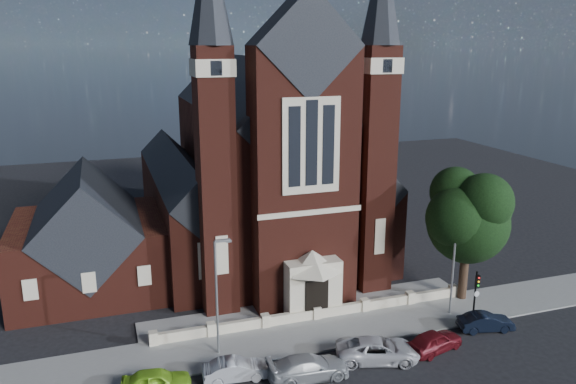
# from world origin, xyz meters

# --- Properties ---
(ground) EXTENTS (120.00, 120.00, 0.00)m
(ground) POSITION_xyz_m (0.00, 15.00, 0.00)
(ground) COLOR black
(ground) RESTS_ON ground
(pavement_strip) EXTENTS (60.00, 5.00, 0.12)m
(pavement_strip) POSITION_xyz_m (0.00, 4.50, 0.00)
(pavement_strip) COLOR gray
(pavement_strip) RESTS_ON ground
(forecourt_paving) EXTENTS (26.00, 3.00, 0.14)m
(forecourt_paving) POSITION_xyz_m (0.00, 8.50, 0.00)
(forecourt_paving) COLOR gray
(forecourt_paving) RESTS_ON ground
(forecourt_wall) EXTENTS (24.00, 0.40, 0.90)m
(forecourt_wall) POSITION_xyz_m (0.00, 6.50, 0.00)
(forecourt_wall) COLOR beige
(forecourt_wall) RESTS_ON ground
(church) EXTENTS (20.01, 34.90, 29.20)m
(church) POSITION_xyz_m (-0.00, 22.94, 8.19)
(church) COLOR #4D1D14
(church) RESTS_ON ground
(parish_hall) EXTENTS (12.00, 12.20, 10.24)m
(parish_hall) POSITION_xyz_m (-16.00, 18.00, 4.01)
(parish_hall) COLOR #4D1D14
(parish_hall) RESTS_ON ground
(street_tree) EXTENTS (6.40, 6.60, 10.70)m
(street_tree) POSITION_xyz_m (12.60, 5.71, 6.96)
(street_tree) COLOR black
(street_tree) RESTS_ON ground
(street_lamp_left) EXTENTS (1.16, 0.22, 8.09)m
(street_lamp_left) POSITION_xyz_m (-7.91, 4.00, 4.60)
(street_lamp_left) COLOR gray
(street_lamp_left) RESTS_ON ground
(street_lamp_right) EXTENTS (1.16, 0.22, 8.09)m
(street_lamp_right) POSITION_xyz_m (10.09, 4.00, 4.60)
(street_lamp_right) COLOR gray
(street_lamp_right) RESTS_ON ground
(traffic_signal) EXTENTS (0.28, 0.42, 4.00)m
(traffic_signal) POSITION_xyz_m (11.00, 2.43, 2.58)
(traffic_signal) COLOR black
(traffic_signal) RESTS_ON ground
(car_lime_van) EXTENTS (4.26, 2.11, 1.40)m
(car_lime_van) POSITION_xyz_m (-12.34, 1.13, 0.70)
(car_lime_van) COLOR #8CCF29
(car_lime_van) RESTS_ON ground
(car_silver_a) EXTENTS (4.17, 1.74, 1.34)m
(car_silver_a) POSITION_xyz_m (-7.58, 0.82, 0.67)
(car_silver_a) COLOR #B2B5BA
(car_silver_a) RESTS_ON ground
(car_silver_b) EXTENTS (5.20, 2.27, 1.49)m
(car_silver_b) POSITION_xyz_m (-3.27, -0.49, 0.74)
(car_silver_b) COLOR #9FA3A7
(car_silver_b) RESTS_ON ground
(car_white_suv) EXTENTS (5.96, 4.00, 1.52)m
(car_white_suv) POSITION_xyz_m (1.74, -0.05, 0.76)
(car_white_suv) COLOR silver
(car_white_suv) RESTS_ON ground
(car_dark_red) EXTENTS (4.57, 2.78, 1.45)m
(car_dark_red) POSITION_xyz_m (5.89, -0.20, 0.73)
(car_dark_red) COLOR maroon
(car_dark_red) RESTS_ON ground
(car_navy) EXTENTS (4.17, 2.17, 1.31)m
(car_navy) POSITION_xyz_m (11.00, 1.03, 0.65)
(car_navy) COLOR black
(car_navy) RESTS_ON ground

